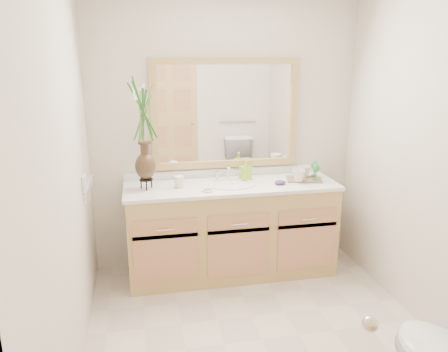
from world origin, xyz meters
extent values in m
plane|color=beige|center=(0.00, 0.00, 0.00)|extent=(2.60, 2.60, 0.00)
cube|color=white|center=(0.00, 1.30, 1.20)|extent=(2.40, 0.02, 2.40)
cube|color=white|center=(0.00, -1.30, 1.20)|extent=(2.40, 0.02, 2.40)
cube|color=white|center=(-1.20, 0.00, 1.20)|extent=(0.02, 2.60, 2.40)
cube|color=white|center=(1.20, 0.00, 1.20)|extent=(0.02, 2.60, 2.40)
cube|color=tan|center=(0.00, 1.01, 0.40)|extent=(1.80, 0.55, 0.80)
cube|color=white|center=(0.00, 1.01, 0.82)|extent=(1.84, 0.57, 0.03)
ellipsoid|color=white|center=(0.00, 0.99, 0.78)|extent=(0.38, 0.30, 0.12)
cylinder|color=silver|center=(0.00, 1.17, 0.89)|extent=(0.02, 0.02, 0.11)
cylinder|color=silver|center=(-0.10, 1.17, 0.87)|extent=(0.02, 0.02, 0.08)
cylinder|color=silver|center=(0.10, 1.17, 0.87)|extent=(0.02, 0.02, 0.08)
cube|color=white|center=(0.00, 1.28, 1.41)|extent=(1.20, 0.01, 0.85)
cube|color=tan|center=(0.00, 1.28, 1.86)|extent=(1.32, 0.04, 0.06)
cube|color=tan|center=(0.00, 1.28, 0.95)|extent=(1.32, 0.04, 0.06)
cube|color=tan|center=(-0.63, 1.28, 1.41)|extent=(0.06, 0.04, 0.85)
cube|color=tan|center=(0.63, 1.28, 1.41)|extent=(0.06, 0.04, 0.85)
cube|color=white|center=(-1.19, 0.76, 0.98)|extent=(0.02, 0.12, 0.12)
cube|color=tan|center=(-0.30, -1.29, 1.00)|extent=(0.80, 0.03, 2.00)
cylinder|color=black|center=(-0.73, 1.03, 0.91)|extent=(0.11, 0.11, 0.01)
ellipsoid|color=#302115|center=(-0.73, 1.03, 1.03)|extent=(0.17, 0.17, 0.22)
cylinder|color=#302115|center=(-0.73, 1.03, 1.16)|extent=(0.07, 0.07, 0.10)
cylinder|color=#4C7A33|center=(-0.73, 1.03, 1.42)|extent=(0.06, 0.06, 0.40)
cylinder|color=beige|center=(-0.45, 1.01, 0.88)|extent=(0.08, 0.08, 0.10)
cylinder|color=beige|center=(-0.24, 0.86, 0.84)|extent=(0.10, 0.10, 0.01)
cube|color=beige|center=(-0.24, 0.86, 0.85)|extent=(0.07, 0.05, 0.02)
imported|color=#9BCF30|center=(0.15, 1.13, 0.91)|extent=(0.10, 0.10, 0.17)
ellipsoid|color=#4C246E|center=(0.41, 0.93, 0.85)|extent=(0.12, 0.11, 0.04)
cube|color=brown|center=(0.66, 1.02, 0.84)|extent=(0.34, 0.27, 0.02)
imported|color=beige|center=(0.58, 0.95, 0.90)|extent=(0.14, 0.14, 0.11)
imported|color=beige|center=(0.68, 1.07, 0.90)|extent=(0.14, 0.14, 0.11)
cylinder|color=#287838|center=(0.74, 0.96, 0.85)|extent=(0.06, 0.06, 0.01)
cylinder|color=#287838|center=(0.74, 0.96, 0.89)|extent=(0.01, 0.01, 0.09)
ellipsoid|color=#287838|center=(0.74, 0.96, 0.95)|extent=(0.06, 0.06, 0.08)
cylinder|color=#287838|center=(0.78, 1.08, 0.85)|extent=(0.06, 0.06, 0.01)
cylinder|color=#287838|center=(0.78, 1.08, 0.89)|extent=(0.01, 0.01, 0.09)
ellipsoid|color=#287838|center=(0.78, 1.08, 0.95)|extent=(0.06, 0.06, 0.07)
camera|label=1|loc=(-0.77, -2.51, 1.90)|focal=35.00mm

